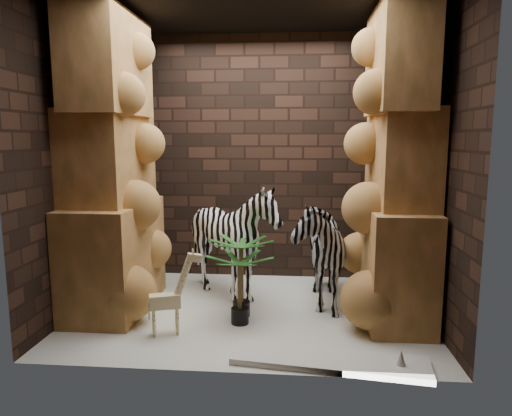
# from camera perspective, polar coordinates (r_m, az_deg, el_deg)

# --- Properties ---
(floor) EXTENTS (3.50, 3.50, 0.00)m
(floor) POSITION_cam_1_polar(r_m,az_deg,el_deg) (4.83, -0.80, -12.67)
(floor) COLOR #EAEBCA
(floor) RESTS_ON ground
(ceiling) EXTENTS (3.50, 3.50, 0.00)m
(ceiling) POSITION_cam_1_polar(r_m,az_deg,el_deg) (4.66, -0.89, 24.14)
(ceiling) COLOR black
(ceiling) RESTS_ON ground
(wall_back) EXTENTS (3.50, 0.00, 3.50)m
(wall_back) POSITION_cam_1_polar(r_m,az_deg,el_deg) (5.75, 0.40, 6.12)
(wall_back) COLOR black
(wall_back) RESTS_ON ground
(wall_front) EXTENTS (3.50, 0.00, 3.50)m
(wall_front) POSITION_cam_1_polar(r_m,az_deg,el_deg) (3.26, -3.02, 4.17)
(wall_front) COLOR black
(wall_front) RESTS_ON ground
(wall_left) EXTENTS (0.00, 3.00, 3.00)m
(wall_left) POSITION_cam_1_polar(r_m,az_deg,el_deg) (4.99, -21.36, 5.14)
(wall_left) COLOR black
(wall_left) RESTS_ON ground
(wall_right) EXTENTS (0.00, 3.00, 3.00)m
(wall_right) POSITION_cam_1_polar(r_m,az_deg,el_deg) (4.67, 21.16, 4.95)
(wall_right) COLOR black
(wall_right) RESTS_ON ground
(rock_pillar_left) EXTENTS (0.68, 1.30, 3.00)m
(rock_pillar_left) POSITION_cam_1_polar(r_m,az_deg,el_deg) (4.84, -17.63, 5.24)
(rock_pillar_left) COLOR #E29756
(rock_pillar_left) RESTS_ON floor
(rock_pillar_right) EXTENTS (0.58, 1.25, 3.00)m
(rock_pillar_right) POSITION_cam_1_polar(r_m,az_deg,el_deg) (4.58, 17.18, 5.09)
(rock_pillar_right) COLOR #E29756
(rock_pillar_right) RESTS_ON floor
(zebra_right) EXTENTS (0.69, 1.18, 1.35)m
(zebra_right) POSITION_cam_1_polar(r_m,az_deg,el_deg) (4.93, 7.44, -4.03)
(zebra_right) COLOR white
(zebra_right) RESTS_ON floor
(zebra_left) EXTENTS (1.11, 1.35, 1.17)m
(zebra_left) POSITION_cam_1_polar(r_m,az_deg,el_deg) (5.03, -2.79, -4.79)
(zebra_left) COLOR white
(zebra_left) RESTS_ON floor
(giraffe_toy) EXTENTS (0.43, 0.26, 0.80)m
(giraffe_toy) POSITION_cam_1_polar(r_m,az_deg,el_deg) (4.24, -11.26, -10.19)
(giraffe_toy) COLOR #FFF0B0
(giraffe_toy) RESTS_ON floor
(palm_front) EXTENTS (0.36, 0.36, 0.80)m
(palm_front) POSITION_cam_1_polar(r_m,az_deg,el_deg) (4.58, -1.84, -8.55)
(palm_front) COLOR #1D5017
(palm_front) RESTS_ON floor
(palm_back) EXTENTS (0.36, 0.36, 0.68)m
(palm_back) POSITION_cam_1_polar(r_m,az_deg,el_deg) (4.42, -2.03, -10.00)
(palm_back) COLOR #1D5017
(palm_back) RESTS_ON floor
(surfboard) EXTENTS (1.57, 0.57, 0.05)m
(surfboard) POSITION_cam_1_polar(r_m,az_deg,el_deg) (3.85, 9.06, -18.19)
(surfboard) COLOR white
(surfboard) RESTS_ON floor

